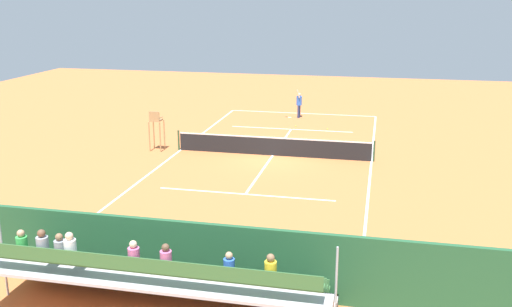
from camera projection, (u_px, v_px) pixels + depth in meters
ground_plane at (273, 155)px, 29.53m from camera, size 60.00×60.00×0.00m
court_line_markings at (273, 155)px, 29.56m from camera, size 10.10×22.20×0.01m
tennis_net at (273, 146)px, 29.39m from camera, size 10.30×0.10×1.07m
backdrop_wall at (179, 254)px, 16.10m from camera, size 18.00×0.16×2.00m
bleacher_stand at (157, 278)px, 14.84m from camera, size 9.06×2.40×2.48m
umpire_chair at (156, 126)px, 30.14m from camera, size 0.67×0.67×2.14m
courtside_bench at (251, 264)px, 16.50m from camera, size 1.80×0.40×0.93m
equipment_bag at (193, 271)px, 16.85m from camera, size 0.90×0.36×0.36m
tennis_player at (299, 103)px, 38.25m from camera, size 0.41×0.55×1.93m
tennis_racket at (289, 117)px, 38.49m from camera, size 0.54×0.48×0.03m
tennis_ball_near at (296, 126)px, 35.91m from camera, size 0.07×0.07×0.07m
tennis_ball_far at (327, 129)px, 35.19m from camera, size 0.07×0.07×0.07m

